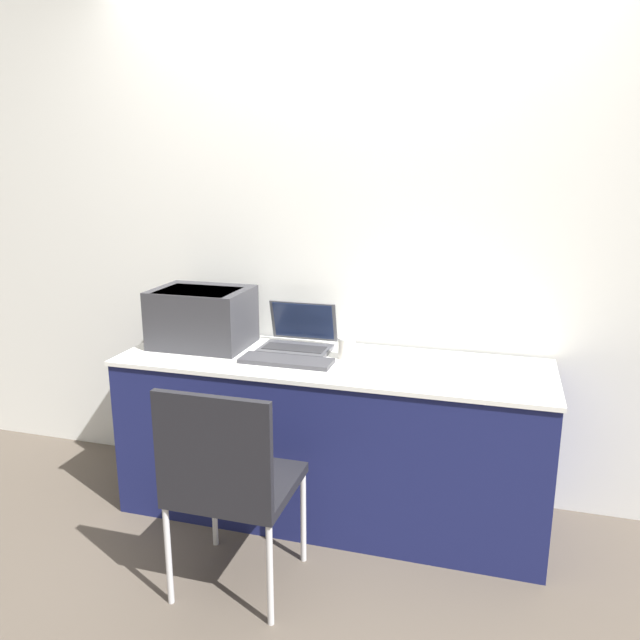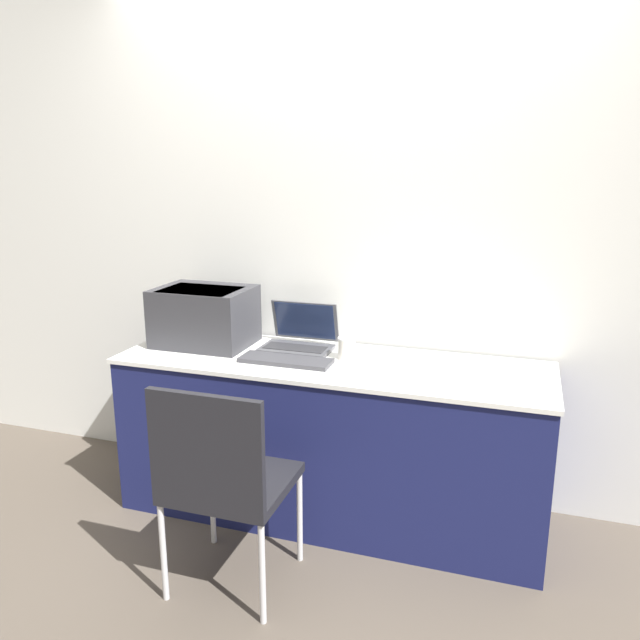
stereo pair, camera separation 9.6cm
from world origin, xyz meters
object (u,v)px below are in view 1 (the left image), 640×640
Objects in this scene: external_keyboard at (286,361)px; printer at (202,315)px; coffee_cup at (347,348)px; chair at (228,476)px; laptop_left at (298,339)px.

printer is at bearing 162.84° from external_keyboard.
printer is 0.74m from coffee_cup.
chair is (-0.03, -0.59, -0.27)m from external_keyboard.
coffee_cup is at bearing -0.69° from printer.
laptop_left reaches higher than chair.
laptop_left is 0.24m from external_keyboard.
printer is 0.53m from external_keyboard.
coffee_cup is (0.73, -0.01, -0.10)m from printer.
printer is at bearing 179.31° from coffee_cup.
external_keyboard is 0.29m from coffee_cup.
printer is 4.53× the size of coffee_cup.
laptop_left reaches higher than coffee_cup.
chair is at bearing -110.23° from coffee_cup.
printer is 0.49m from laptop_left.
external_keyboard is 4.17× the size of coffee_cup.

